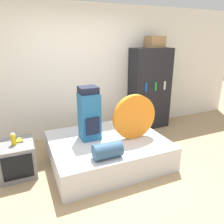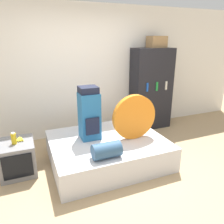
# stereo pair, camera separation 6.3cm
# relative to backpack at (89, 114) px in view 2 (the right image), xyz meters

# --- Properties ---
(ground_plane) EXTENTS (16.00, 16.00, 0.00)m
(ground_plane) POSITION_rel_backpack_xyz_m (0.24, -0.71, -0.81)
(ground_plane) COLOR tan
(wall_back) EXTENTS (8.00, 0.05, 2.60)m
(wall_back) POSITION_rel_backpack_xyz_m (0.24, 1.16, 0.49)
(wall_back) COLOR white
(wall_back) RESTS_ON ground_plane
(bed) EXTENTS (1.80, 1.49, 0.40)m
(bed) POSITION_rel_backpack_xyz_m (0.24, -0.15, -0.61)
(bed) COLOR silver
(bed) RESTS_ON ground_plane
(backpack) EXTENTS (0.31, 0.33, 0.85)m
(backpack) POSITION_rel_backpack_xyz_m (0.00, 0.00, 0.00)
(backpack) COLOR #23669E
(backpack) RESTS_ON bed
(tent_bag) EXTENTS (0.73, 0.09, 0.73)m
(tent_bag) POSITION_rel_backpack_xyz_m (0.65, -0.28, -0.05)
(tent_bag) COLOR orange
(tent_bag) RESTS_ON bed
(sleeping_roll) EXTENTS (0.39, 0.22, 0.22)m
(sleeping_roll) POSITION_rel_backpack_xyz_m (0.02, -0.70, -0.31)
(sleeping_roll) COLOR #33567A
(sleeping_roll) RESTS_ON bed
(television) EXTENTS (0.50, 0.59, 0.49)m
(television) POSITION_rel_backpack_xyz_m (-1.12, 0.05, -0.57)
(television) COLOR gray
(television) RESTS_ON ground_plane
(canister) EXTENTS (0.07, 0.07, 0.18)m
(canister) POSITION_rel_backpack_xyz_m (-1.14, 0.02, -0.24)
(canister) COLOR gold
(canister) RESTS_ON television
(banana_bunch) EXTENTS (0.13, 0.18, 0.03)m
(banana_bunch) POSITION_rel_backpack_xyz_m (-1.06, 0.13, -0.30)
(banana_bunch) COLOR yellow
(banana_bunch) RESTS_ON television
(bookshelf) EXTENTS (0.88, 0.44, 1.76)m
(bookshelf) POSITION_rel_backpack_xyz_m (1.70, 0.90, 0.07)
(bookshelf) COLOR black
(bookshelf) RESTS_ON ground_plane
(cardboard_box) EXTENTS (0.36, 0.28, 0.24)m
(cardboard_box) POSITION_rel_backpack_xyz_m (1.79, 0.92, 1.07)
(cardboard_box) COLOR #99754C
(cardboard_box) RESTS_ON bookshelf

